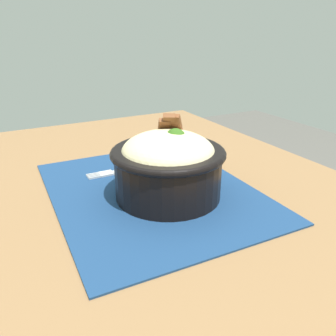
{
  "coord_description": "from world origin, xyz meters",
  "views": [
    {
      "loc": [
        -0.49,
        0.21,
        1.05
      ],
      "look_at": [
        -0.03,
        -0.03,
        0.83
      ],
      "focal_mm": 36.69,
      "sensor_mm": 36.0,
      "label": 1
    }
  ],
  "objects": [
    {
      "name": "bowl",
      "position": [
        -0.03,
        -0.03,
        0.84
      ],
      "size": [
        0.19,
        0.19,
        0.14
      ],
      "color": "black",
      "rests_on": "placemat"
    },
    {
      "name": "fork",
      "position": [
        0.1,
        0.01,
        0.78
      ],
      "size": [
        0.02,
        0.13,
        0.0
      ],
      "color": "silver",
      "rests_on": "placemat"
    },
    {
      "name": "placemat",
      "position": [
        0.0,
        -0.02,
        0.78
      ],
      "size": [
        0.43,
        0.34,
        0.0
      ],
      "primitive_type": "cube",
      "rotation": [
        0.0,
        0.0,
        -0.03
      ],
      "color": "navy",
      "rests_on": "table"
    },
    {
      "name": "table",
      "position": [
        0.0,
        0.0,
        0.69
      ],
      "size": [
        1.04,
        0.77,
        0.78
      ],
      "color": "olive",
      "rests_on": "ground_plane"
    }
  ]
}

